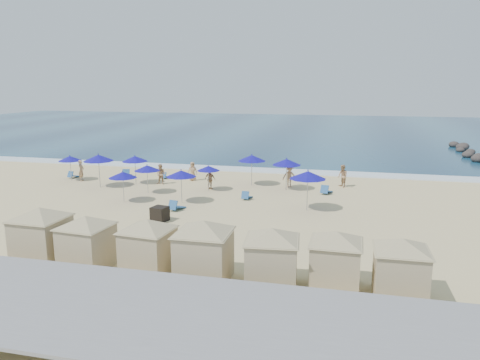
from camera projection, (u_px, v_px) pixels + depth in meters
The scene contains 34 objects.
ground at pixel (177, 212), 30.46m from camera, with size 160.00×160.00×0.00m, color beige.
ocean at pixel (291, 130), 82.75m from camera, with size 160.00×80.00×0.06m, color #0E304F.
surf_line at pixel (235, 169), 45.19m from camera, with size 160.00×2.50×0.08m, color white.
seawall at pixel (44, 289), 17.49m from camera, with size 160.00×6.10×1.22m.
trash_bin at pixel (160, 214), 28.31m from camera, with size 0.88×0.88×0.88m, color black.
cabana_0 at pixel (41, 228), 21.65m from camera, with size 4.61×4.61×2.89m.
cabana_1 at pixel (86, 235), 20.93m from camera, with size 4.28×4.28×2.69m.
cabana_2 at pixel (148, 239), 20.43m from camera, with size 4.26×4.26×2.68m.
cabana_3 at pixel (204, 243), 19.54m from camera, with size 4.65×4.65×2.92m.
cabana_4 at pixel (272, 250), 18.91m from camera, with size 4.40×4.40×2.78m.
cabana_5 at pixel (336, 253), 18.83m from camera, with size 4.25×4.25×2.67m.
cabana_6 at pixel (401, 261), 17.98m from camera, with size 4.25×4.25×2.67m.
umbrella_0 at pixel (70, 158), 39.69m from camera, with size 1.95×1.95×2.22m.
umbrella_1 at pixel (98, 158), 37.13m from camera, with size 2.40×2.40×2.73m.
umbrella_2 at pixel (123, 175), 32.48m from camera, with size 1.98×1.98×2.25m.
umbrella_3 at pixel (135, 159), 38.43m from camera, with size 2.13×2.13×2.42m.
umbrella_4 at pixel (147, 168), 35.10m from camera, with size 1.98×1.98×2.25m.
umbrella_5 at pixel (181, 174), 32.30m from camera, with size 2.11×2.11×2.40m.
umbrella_6 at pixel (208, 168), 36.06m from camera, with size 1.79×1.79×2.03m.
umbrella_7 at pixel (252, 158), 37.82m from camera, with size 2.28×2.28×2.60m.
umbrella_8 at pixel (287, 162), 36.14m from camera, with size 2.25×2.25×2.56m.
umbrella_9 at pixel (308, 175), 30.29m from camera, with size 2.40×2.40×2.73m.
beach_chair_0 at pixel (73, 175), 41.15m from camera, with size 0.77×1.29×0.66m.
beach_chair_1 at pixel (127, 174), 41.55m from camera, with size 1.02×1.53×0.78m.
beach_chair_2 at pixel (165, 176), 40.95m from camera, with size 0.71×1.19×0.61m.
beach_chair_3 at pixel (176, 206), 30.76m from camera, with size 0.87×1.44×0.74m.
beach_chair_4 at pixel (246, 196), 33.64m from camera, with size 0.61×1.23×0.66m.
beach_chair_5 at pixel (326, 190), 35.28m from camera, with size 0.93×1.44×0.73m.
beachgoer_0 at pixel (81, 171), 39.79m from camera, with size 0.66×0.43×1.80m, color tan.
beachgoer_1 at pixel (161, 174), 38.49m from camera, with size 0.82×0.64×1.68m, color tan.
beachgoer_2 at pixel (210, 179), 36.72m from camera, with size 0.93×0.39×1.60m, color tan.
beachgoer_3 at pixel (289, 176), 37.51m from camera, with size 1.15×0.66×1.77m, color tan.
beachgoer_4 at pixel (193, 171), 39.95m from camera, with size 0.79×0.51×1.61m, color tan.
beachgoer_5 at pixel (343, 176), 37.41m from camera, with size 0.88×0.69×1.81m, color tan.
Camera 1 is at (11.00, -27.57, 8.25)m, focal length 35.00 mm.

